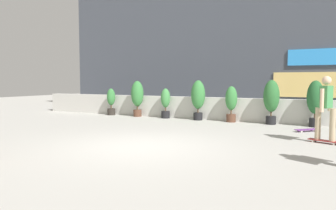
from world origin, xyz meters
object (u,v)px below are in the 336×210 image
potted_plant_1 (137,96)px  potted_plant_6 (315,100)px  potted_plant_0 (111,101)px  potted_plant_3 (198,97)px  skateboard_near_camera (307,130)px  potted_plant_5 (271,98)px  potted_plant_4 (231,102)px  skater_foreground (326,106)px  potted_plant_2 (166,102)px

potted_plant_1 → potted_plant_6: size_ratio=0.99×
potted_plant_0 → potted_plant_3: 4.31m
potted_plant_0 → skateboard_near_camera: potted_plant_0 is taller
potted_plant_1 → potted_plant_3: (2.87, 0.00, 0.02)m
potted_plant_0 → potted_plant_5: (7.13, -0.00, 0.29)m
potted_plant_3 → potted_plant_4: bearing=0.0°
potted_plant_4 → potted_plant_6: size_ratio=0.86×
skater_foreground → skateboard_near_camera: size_ratio=2.38×
potted_plant_3 → potted_plant_4: size_ratio=1.16×
potted_plant_2 → potted_plant_3: potted_plant_3 is taller
potted_plant_0 → potted_plant_6: (8.58, 0.00, 0.28)m
skateboard_near_camera → potted_plant_5: bearing=136.2°
potted_plant_2 → skater_foreground: 6.89m
potted_plant_1 → potted_plant_3: bearing=0.0°
potted_plant_2 → potted_plant_4: 2.83m
skater_foreground → potted_plant_3: bearing=146.6°
potted_plant_3 → skater_foreground: (4.68, -3.08, 0.01)m
skateboard_near_camera → skater_foreground: bearing=-73.2°
potted_plant_1 → potted_plant_2: 1.42m
potted_plant_4 → potted_plant_1: bearing=180.0°
potted_plant_4 → potted_plant_5: potted_plant_5 is taller
potted_plant_3 → potted_plant_5: bearing=-0.0°
potted_plant_2 → potted_plant_4: potted_plant_4 is taller
skateboard_near_camera → potted_plant_0: bearing=171.6°
potted_plant_3 → potted_plant_5: potted_plant_5 is taller
potted_plant_0 → skateboard_near_camera: 8.54m
potted_plant_6 → skater_foreground: 3.11m
potted_plant_2 → skateboard_near_camera: potted_plant_2 is taller
potted_plant_5 → potted_plant_6: (1.45, 0.00, -0.01)m
potted_plant_3 → skateboard_near_camera: size_ratio=2.23×
potted_plant_4 → potted_plant_3: bearing=180.0°
potted_plant_4 → potted_plant_5: bearing=-0.0°
potted_plant_2 → skateboard_near_camera: (5.60, -1.24, -0.62)m
potted_plant_3 → potted_plant_6: (4.28, 0.00, -0.00)m
potted_plant_3 → skater_foreground: 5.61m
potted_plant_4 → potted_plant_0: bearing=180.0°
skater_foreground → potted_plant_4: bearing=137.2°
potted_plant_5 → skateboard_near_camera: (1.29, -1.24, -0.88)m
potted_plant_0 → potted_plant_1: size_ratio=0.78×
potted_plant_1 → potted_plant_2: bearing=0.0°
potted_plant_1 → potted_plant_5: size_ratio=0.98×
potted_plant_2 → potted_plant_3: size_ratio=0.79×
potted_plant_6 → skater_foreground: size_ratio=0.94×
potted_plant_5 → potted_plant_3: bearing=180.0°
potted_plant_1 → potted_plant_4: (4.23, 0.00, -0.14)m
potted_plant_1 → potted_plant_4: potted_plant_1 is taller
potted_plant_4 → skateboard_near_camera: bearing=-24.1°
skater_foreground → skateboard_near_camera: skater_foreground is taller
potted_plant_5 → skater_foreground: skater_foreground is taller
potted_plant_3 → skater_foreground: skater_foreground is taller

